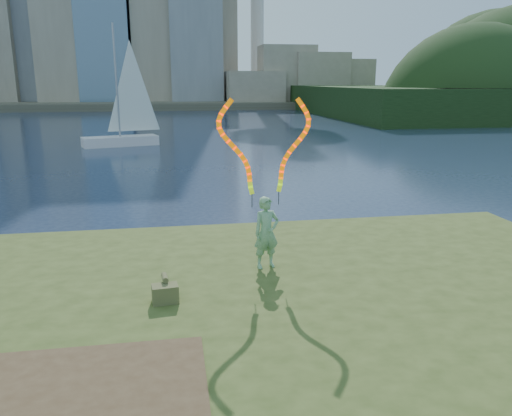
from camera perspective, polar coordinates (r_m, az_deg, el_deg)
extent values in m
plane|color=#19263F|center=(10.25, -3.28, -13.67)|extent=(320.00, 320.00, 0.00)
cube|color=#374619|center=(8.06, -1.18, -21.02)|extent=(20.00, 18.00, 0.30)
cube|color=#374619|center=(8.16, -1.52, -18.38)|extent=(17.00, 15.00, 0.30)
cube|color=#374619|center=(8.20, -1.73, -16.16)|extent=(14.00, 12.00, 0.30)
cube|color=#47331E|center=(7.16, -19.22, -20.53)|extent=(3.20, 3.00, 0.02)
cube|color=#484435|center=(104.09, -9.23, 11.86)|extent=(320.00, 40.00, 1.20)
imported|color=#18671F|center=(10.89, 1.21, -2.83)|extent=(0.66, 0.51, 1.59)
cylinder|color=black|center=(10.68, -0.46, 0.86)|extent=(0.02, 0.02, 0.30)
cylinder|color=black|center=(10.94, 2.61, 1.17)|extent=(0.02, 0.02, 0.30)
cube|color=brown|center=(9.55, -10.34, -9.61)|extent=(0.51, 0.37, 0.34)
cylinder|color=brown|center=(9.67, -10.39, -7.84)|extent=(0.15, 0.33, 0.11)
cube|color=silver|center=(39.55, -15.23, 7.35)|extent=(5.81, 3.27, 0.77)
cylinder|color=gray|center=(39.30, -15.66, 13.60)|extent=(0.15, 0.15, 8.41)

